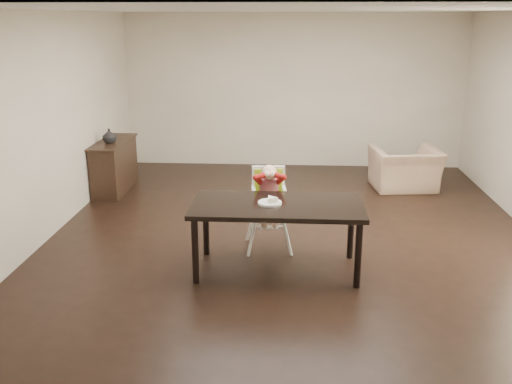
% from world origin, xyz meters
% --- Properties ---
extents(ground, '(7.00, 7.00, 0.00)m').
position_xyz_m(ground, '(0.00, 0.00, 0.00)').
color(ground, black).
rests_on(ground, ground).
extents(room_walls, '(6.02, 7.02, 2.71)m').
position_xyz_m(room_walls, '(0.00, 0.00, 1.86)').
color(room_walls, '#C0B79F').
rests_on(room_walls, ground).
extents(dining_table, '(1.80, 0.90, 0.75)m').
position_xyz_m(dining_table, '(-0.17, -1.07, 0.67)').
color(dining_table, black).
rests_on(dining_table, ground).
extents(high_chair, '(0.46, 0.46, 1.01)m').
position_xyz_m(high_chair, '(-0.28, -0.44, 0.71)').
color(high_chair, white).
rests_on(high_chair, ground).
extents(plate, '(0.25, 0.25, 0.07)m').
position_xyz_m(plate, '(-0.24, -1.08, 0.77)').
color(plate, white).
rests_on(plate, dining_table).
extents(armchair, '(1.08, 0.77, 0.88)m').
position_xyz_m(armchair, '(1.77, 2.09, 0.44)').
color(armchair, tan).
rests_on(armchair, ground).
extents(sideboard, '(0.44, 1.26, 0.79)m').
position_xyz_m(sideboard, '(-2.78, 1.72, 0.40)').
color(sideboard, black).
rests_on(sideboard, ground).
extents(vase, '(0.27, 0.28, 0.21)m').
position_xyz_m(vase, '(-2.78, 1.59, 0.89)').
color(vase, '#99999E').
rests_on(vase, sideboard).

